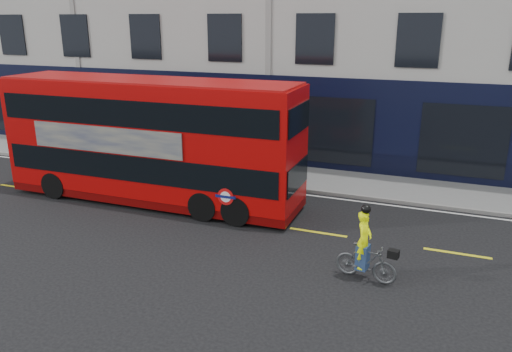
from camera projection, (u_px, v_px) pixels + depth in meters
The scene contains 7 objects.
ground at pixel (180, 232), 15.37m from camera, with size 120.00×120.00×0.00m, color black.
pavement at pixel (256, 172), 21.14m from camera, with size 60.00×3.00×0.12m, color gray.
kerb at pixel (242, 183), 19.80m from camera, with size 60.00×0.12×0.13m, color gray.
road_edge_line at pixel (239, 186), 19.56m from camera, with size 58.00×0.10×0.01m, color silver.
lane_dashes at pixel (202, 215), 16.71m from camera, with size 58.00×0.12×0.01m, color yellow, non-canonical shape.
bus at pixel (152, 140), 17.43m from camera, with size 10.79×2.55×4.34m.
cyclist at pixel (365, 255), 12.40m from camera, with size 1.63×0.72×1.99m.
Camera 1 is at (7.30, -12.35, 6.26)m, focal length 35.00 mm.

